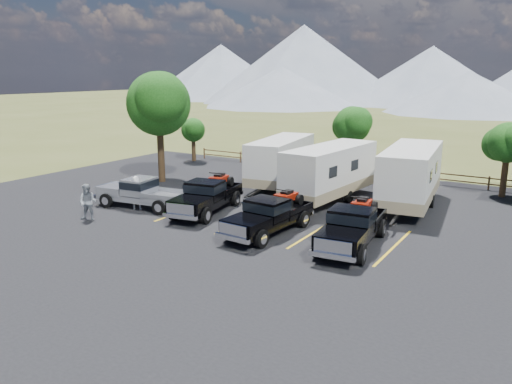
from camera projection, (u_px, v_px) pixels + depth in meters
The scene contains 18 objects.
ground at pixel (234, 250), 22.34m from camera, with size 320.00×320.00×0.00m, color #4A5122.
asphalt_lot at pixel (268, 232), 24.81m from camera, with size 44.00×34.00×0.04m, color black.
stall_lines at pixel (278, 226), 25.63m from camera, with size 12.12×5.50×0.01m.
tree_big_nw at pixel (159, 104), 34.94m from camera, with size 5.54×5.18×7.84m.
tree_ne_a at pixel (508, 143), 30.95m from camera, with size 3.11×2.92×4.76m.
tree_north at pixel (352, 125), 38.18m from camera, with size 3.46×3.24×5.25m.
tree_nw_small at pixel (193, 130), 43.97m from camera, with size 2.59×2.43×3.85m.
rail_fence at pixel (400, 173), 36.43m from camera, with size 36.12×0.12×1.00m.
mountain_range at pixel (472, 72), 111.85m from camera, with size 209.00×71.00×20.00m.
rig_left at pixel (207, 195), 28.04m from camera, with size 3.04×6.36×2.04m.
rig_center at pixel (270, 214), 24.37m from camera, with size 2.34×5.97×1.96m.
rig_right at pixel (353, 225), 22.49m from camera, with size 2.65×6.25×2.03m.
trailer_left at pixel (281, 161), 34.42m from camera, with size 3.61×9.49×3.28m.
trailer_center at pixel (330, 173), 30.33m from camera, with size 3.18×9.75×3.37m.
trailer_right at pixel (411, 176), 28.89m from camera, with size 3.59×10.16×3.51m.
pickup_silver at pixel (142, 192), 29.01m from camera, with size 5.95×2.63×1.73m.
person_a at pixel (136, 193), 28.55m from camera, with size 0.72×0.47×1.97m, color silver.
person_b at pixel (88, 202), 26.50m from camera, with size 0.95×0.74×1.96m, color gray.
Camera 1 is at (12.00, -17.40, 7.74)m, focal length 35.00 mm.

